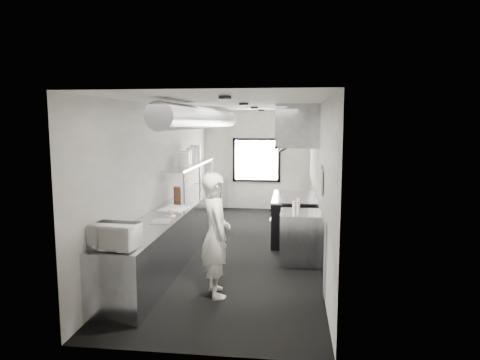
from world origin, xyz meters
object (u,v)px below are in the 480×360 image
(small_plate, at_px, (170,216))
(squeeze_bottle_c, at_px, (294,207))
(cutting_board, at_px, (174,208))
(squeeze_bottle_a, at_px, (295,211))
(prep_counter, at_px, (175,230))
(line_cook, at_px, (216,234))
(range, at_px, (293,218))
(deli_tub_a, at_px, (126,231))
(pass_shelf, at_px, (191,165))
(microwave, at_px, (115,236))
(plate_stack_c, at_px, (192,155))
(squeeze_bottle_d, at_px, (296,206))
(exhaust_hood, at_px, (297,126))
(plate_stack_b, at_px, (186,158))
(plate_stack_a, at_px, (184,159))
(plate_stack_d, at_px, (195,153))
(deli_tub_b, at_px, (128,231))
(knife_block, at_px, (177,194))
(squeeze_bottle_b, at_px, (298,209))
(bottle_station, at_px, (299,237))
(squeeze_bottle_e, at_px, (298,203))
(far_work_table, at_px, (212,197))

(small_plate, distance_m, squeeze_bottle_c, 2.15)
(cutting_board, bearing_deg, squeeze_bottle_a, -8.48)
(prep_counter, distance_m, line_cook, 2.19)
(range, height_order, deli_tub_a, deli_tub_a)
(pass_shelf, relative_size, microwave, 5.70)
(small_plate, bearing_deg, prep_counter, 100.18)
(microwave, xyz_separation_m, plate_stack_c, (-0.05, 4.42, 0.68))
(squeeze_bottle_d, bearing_deg, range, 92.19)
(line_cook, bearing_deg, cutting_board, 10.75)
(exhaust_hood, bearing_deg, microwave, -120.06)
(plate_stack_b, bearing_deg, plate_stack_c, 91.63)
(plate_stack_b, bearing_deg, cutting_board, -86.18)
(plate_stack_a, height_order, squeeze_bottle_a, plate_stack_a)
(pass_shelf, distance_m, plate_stack_a, 0.64)
(small_plate, height_order, plate_stack_d, plate_stack_d)
(prep_counter, height_order, deli_tub_b, deli_tub_b)
(plate_stack_a, distance_m, plate_stack_c, 0.82)
(exhaust_hood, xyz_separation_m, line_cook, (-1.14, -3.04, -1.50))
(knife_block, xyz_separation_m, squeeze_bottle_b, (2.41, -1.00, -0.05))
(exhaust_hood, distance_m, squeeze_bottle_d, 1.91)
(microwave, relative_size, plate_stack_b, 1.68)
(range, bearing_deg, microwave, -119.42)
(bottle_station, xyz_separation_m, deli_tub_a, (-2.45, -1.84, 0.50))
(bottle_station, relative_size, plate_stack_d, 2.37)
(deli_tub_b, height_order, plate_stack_b, plate_stack_b)
(microwave, height_order, squeeze_bottle_e, microwave)
(plate_stack_c, xyz_separation_m, squeeze_bottle_d, (2.30, -1.80, -0.75))
(cutting_board, bearing_deg, plate_stack_c, 93.11)
(plate_stack_c, bearing_deg, cutting_board, -86.89)
(small_plate, bearing_deg, pass_shelf, 94.58)
(line_cook, distance_m, microwave, 1.43)
(plate_stack_a, bearing_deg, small_plate, -83.77)
(microwave, distance_m, squeeze_bottle_d, 3.45)
(bottle_station, xyz_separation_m, line_cook, (-1.20, -1.64, 0.44))
(range, relative_size, plate_stack_a, 5.62)
(far_work_table, relative_size, squeeze_bottle_c, 6.31)
(range, relative_size, plate_stack_c, 4.81)
(squeeze_bottle_b, bearing_deg, range, 93.36)
(deli_tub_b, distance_m, knife_block, 2.73)
(squeeze_bottle_c, relative_size, squeeze_bottle_d, 1.06)
(plate_stack_c, distance_m, squeeze_bottle_b, 3.20)
(prep_counter, distance_m, squeeze_bottle_c, 2.29)
(knife_block, distance_m, squeeze_bottle_c, 2.50)
(prep_counter, xyz_separation_m, pass_shelf, (-0.04, 1.50, 1.09))
(cutting_board, relative_size, squeeze_bottle_b, 3.24)
(squeeze_bottle_a, distance_m, squeeze_bottle_d, 0.42)
(prep_counter, relative_size, deli_tub_a, 47.24)
(pass_shelf, height_order, small_plate, pass_shelf)
(pass_shelf, bearing_deg, squeeze_bottle_d, -34.97)
(squeeze_bottle_b, bearing_deg, deli_tub_a, -145.05)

